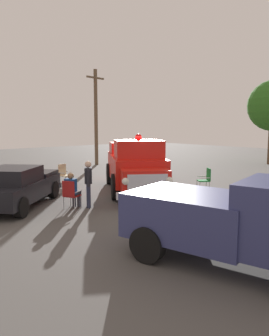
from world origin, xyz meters
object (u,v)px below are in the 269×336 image
(lawn_chair_near_truck, at_px, (70,193))
(classic_hot_rod, at_px, (17,186))
(lawn_chair_by_car, at_px, (206,178))
(lawn_chair_spare, at_px, (64,173))
(parked_pickup, at_px, (237,221))
(spectator_seated, at_px, (72,189))
(vintage_fire_truck, at_px, (135,165))
(utility_pole, at_px, (96,116))
(spectator_standing, at_px, (88,181))
(traffic_cone, at_px, (35,188))

(lawn_chair_near_truck, bearing_deg, classic_hot_rod, -54.52)
(classic_hot_rod, bearing_deg, lawn_chair_by_car, 158.97)
(lawn_chair_spare, bearing_deg, parked_pickup, 79.09)
(parked_pickup, bearing_deg, lawn_chair_by_car, -139.33)
(spectator_seated, bearing_deg, lawn_chair_by_car, 168.57)
(classic_hot_rod, distance_m, spectator_seated, 2.10)
(vintage_fire_truck, bearing_deg, parked_pickup, 63.36)
(classic_hot_rod, relative_size, lawn_chair_by_car, 4.39)
(lawn_chair_near_truck, bearing_deg, parked_pickup, 91.17)
(parked_pickup, xyz_separation_m, spectator_seated, (0.01, -6.51, -0.29))
(classic_hot_rod, relative_size, parked_pickup, 0.88)
(vintage_fire_truck, height_order, lawn_chair_near_truck, vintage_fire_truck)
(vintage_fire_truck, relative_size, classic_hot_rod, 1.38)
(lawn_chair_near_truck, relative_size, lawn_chair_by_car, 1.00)
(classic_hot_rod, xyz_separation_m, utility_pole, (-9.41, -8.47, 2.86))
(lawn_chair_spare, relative_size, spectator_seated, 0.79)
(vintage_fire_truck, height_order, parked_pickup, vintage_fire_truck)
(lawn_chair_by_car, bearing_deg, classic_hot_rod, -21.03)
(vintage_fire_truck, bearing_deg, lawn_chair_spare, -66.71)
(lawn_chair_near_truck, bearing_deg, spectator_standing, 163.98)
(lawn_chair_spare, bearing_deg, spectator_standing, 70.95)
(lawn_chair_by_car, relative_size, utility_pole, 0.15)
(spectator_seated, xyz_separation_m, spectator_standing, (-0.52, 0.25, 0.27))
(parked_pickup, height_order, spectator_seated, parked_pickup)
(parked_pickup, bearing_deg, vintage_fire_truck, -116.64)
(spectator_standing, bearing_deg, lawn_chair_spare, -109.05)
(parked_pickup, height_order, traffic_cone, parked_pickup)
(traffic_cone, bearing_deg, spectator_standing, 99.42)
(parked_pickup, height_order, lawn_chair_spare, parked_pickup)
(spectator_standing, relative_size, utility_pole, 0.24)
(lawn_chair_spare, relative_size, spectator_standing, 0.61)
(lawn_chair_spare, xyz_separation_m, spectator_standing, (1.59, 4.60, 0.37))
(classic_hot_rod, height_order, spectator_standing, spectator_standing)
(spectator_standing, bearing_deg, classic_hot_rod, -45.47)
(vintage_fire_truck, distance_m, spectator_seated, 3.77)
(vintage_fire_truck, height_order, utility_pole, utility_pole)
(lawn_chair_by_car, bearing_deg, spectator_seated, -11.43)
(utility_pole, bearing_deg, classic_hot_rod, 41.99)
(vintage_fire_truck, distance_m, parked_pickup, 8.13)
(vintage_fire_truck, xyz_separation_m, spectator_seated, (3.66, 0.75, -0.50))
(lawn_chair_spare, height_order, spectator_standing, spectator_standing)
(spectator_seated, bearing_deg, spectator_standing, 154.77)
(vintage_fire_truck, height_order, lawn_chair_spare, vintage_fire_truck)
(parked_pickup, bearing_deg, lawn_chair_spare, -100.91)
(parked_pickup, xyz_separation_m, utility_pole, (-8.08, -16.61, 2.62))
(vintage_fire_truck, bearing_deg, utility_pole, -115.36)
(spectator_standing, distance_m, traffic_cone, 3.37)
(utility_pole, xyz_separation_m, traffic_cone, (8.11, 7.09, -3.30))
(classic_hot_rod, xyz_separation_m, spectator_standing, (-1.84, 1.87, 0.22))
(classic_hot_rod, bearing_deg, lawn_chair_near_truck, 125.48)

